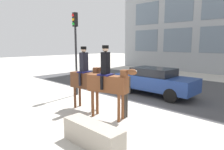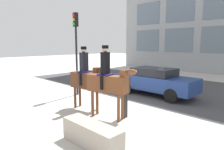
{
  "view_description": "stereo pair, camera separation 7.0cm",
  "coord_description": "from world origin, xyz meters",
  "px_view_note": "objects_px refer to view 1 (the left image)",
  "views": [
    {
      "loc": [
        5.89,
        -6.87,
        2.75
      ],
      "look_at": [
        0.24,
        -1.04,
        1.5
      ],
      "focal_mm": 32.0,
      "sensor_mm": 36.0,
      "label": 1
    },
    {
      "loc": [
        5.94,
        -6.83,
        2.75
      ],
      "look_at": [
        0.24,
        -1.04,
        1.5
      ],
      "focal_mm": 32.0,
      "sensor_mm": 36.0,
      "label": 2
    }
  ],
  "objects_px": {
    "street_car_near_lane": "(155,81)",
    "planter_ledge": "(93,135)",
    "pedestrian_bystander": "(125,91)",
    "traffic_light": "(75,41)",
    "mounted_horse_lead": "(86,78)",
    "mounted_horse_companion": "(108,82)"
  },
  "relations": [
    {
      "from": "street_car_near_lane",
      "to": "planter_ledge",
      "type": "bearing_deg",
      "value": -72.92
    },
    {
      "from": "pedestrian_bystander",
      "to": "street_car_near_lane",
      "type": "relative_size",
      "value": 0.4
    },
    {
      "from": "traffic_light",
      "to": "pedestrian_bystander",
      "type": "bearing_deg",
      "value": -11.16
    },
    {
      "from": "traffic_light",
      "to": "street_car_near_lane",
      "type": "bearing_deg",
      "value": 43.75
    },
    {
      "from": "pedestrian_bystander",
      "to": "traffic_light",
      "type": "distance_m",
      "value": 4.65
    },
    {
      "from": "mounted_horse_lead",
      "to": "planter_ledge",
      "type": "xyz_separation_m",
      "value": [
        2.63,
        -1.89,
        -1.02
      ]
    },
    {
      "from": "mounted_horse_lead",
      "to": "street_car_near_lane",
      "type": "height_order",
      "value": "mounted_horse_lead"
    },
    {
      "from": "street_car_near_lane",
      "to": "mounted_horse_companion",
      "type": "bearing_deg",
      "value": -81.27
    },
    {
      "from": "mounted_horse_companion",
      "to": "street_car_near_lane",
      "type": "height_order",
      "value": "mounted_horse_companion"
    },
    {
      "from": "planter_ledge",
      "to": "traffic_light",
      "type": "bearing_deg",
      "value": 148.16
    },
    {
      "from": "mounted_horse_lead",
      "to": "planter_ledge",
      "type": "height_order",
      "value": "mounted_horse_lead"
    },
    {
      "from": "mounted_horse_companion",
      "to": "pedestrian_bystander",
      "type": "distance_m",
      "value": 0.71
    },
    {
      "from": "pedestrian_bystander",
      "to": "traffic_light",
      "type": "height_order",
      "value": "traffic_light"
    },
    {
      "from": "mounted_horse_lead",
      "to": "street_car_near_lane",
      "type": "relative_size",
      "value": 0.61
    },
    {
      "from": "mounted_horse_companion",
      "to": "pedestrian_bystander",
      "type": "height_order",
      "value": "mounted_horse_companion"
    },
    {
      "from": "traffic_light",
      "to": "planter_ledge",
      "type": "xyz_separation_m",
      "value": [
        4.95,
        -3.07,
        -2.6
      ]
    },
    {
      "from": "mounted_horse_lead",
      "to": "pedestrian_bystander",
      "type": "distance_m",
      "value": 1.91
    },
    {
      "from": "pedestrian_bystander",
      "to": "mounted_horse_companion",
      "type": "bearing_deg",
      "value": 35.17
    },
    {
      "from": "mounted_horse_lead",
      "to": "traffic_light",
      "type": "relative_size",
      "value": 0.61
    },
    {
      "from": "mounted_horse_lead",
      "to": "mounted_horse_companion",
      "type": "height_order",
      "value": "mounted_horse_companion"
    },
    {
      "from": "mounted_horse_companion",
      "to": "planter_ledge",
      "type": "xyz_separation_m",
      "value": [
        1.2,
        -1.8,
        -1.07
      ]
    },
    {
      "from": "street_car_near_lane",
      "to": "planter_ledge",
      "type": "height_order",
      "value": "street_car_near_lane"
    }
  ]
}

